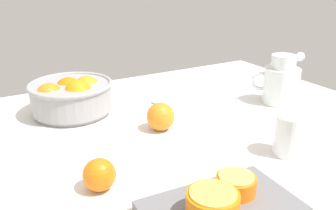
{
  "coord_description": "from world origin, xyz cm",
  "views": [
    {
      "loc": [
        -39.92,
        -74.08,
        40.25
      ],
      "look_at": [
        3.31,
        1.84,
        6.53
      ],
      "focal_mm": 38.38,
      "sensor_mm": 36.0,
      "label": 1
    }
  ],
  "objects_px": {
    "juice_pitcher": "(281,85)",
    "loose_orange_1": "(99,175)",
    "loose_orange_0": "(161,117)",
    "spoon": "(157,105)",
    "orange_half_0": "(236,184)",
    "juice_glass": "(289,138)",
    "cutting_board": "(221,210)",
    "fruit_bowl": "(72,96)",
    "orange_half_1": "(213,205)"
  },
  "relations": [
    {
      "from": "juice_glass",
      "to": "orange_half_1",
      "type": "relative_size",
      "value": 1.09
    },
    {
      "from": "juice_pitcher",
      "to": "orange_half_0",
      "type": "bearing_deg",
      "value": -143.67
    },
    {
      "from": "juice_glass",
      "to": "spoon",
      "type": "distance_m",
      "value": 0.43
    },
    {
      "from": "juice_pitcher",
      "to": "loose_orange_0",
      "type": "distance_m",
      "value": 0.42
    },
    {
      "from": "juice_glass",
      "to": "fruit_bowl",
      "type": "bearing_deg",
      "value": 126.28
    },
    {
      "from": "loose_orange_1",
      "to": "spoon",
      "type": "bearing_deg",
      "value": 47.76
    },
    {
      "from": "juice_pitcher",
      "to": "loose_orange_1",
      "type": "bearing_deg",
      "value": -165.1
    },
    {
      "from": "juice_pitcher",
      "to": "fruit_bowl",
      "type": "bearing_deg",
      "value": 158.34
    },
    {
      "from": "orange_half_1",
      "to": "loose_orange_1",
      "type": "xyz_separation_m",
      "value": [
        -0.12,
        0.2,
        -0.01
      ]
    },
    {
      "from": "orange_half_0",
      "to": "loose_orange_0",
      "type": "height_order",
      "value": "loose_orange_0"
    },
    {
      "from": "juice_pitcher",
      "to": "loose_orange_0",
      "type": "xyz_separation_m",
      "value": [
        -0.42,
        0.01,
        -0.02
      ]
    },
    {
      "from": "orange_half_1",
      "to": "juice_glass",
      "type": "bearing_deg",
      "value": 21.19
    },
    {
      "from": "loose_orange_1",
      "to": "orange_half_0",
      "type": "bearing_deg",
      "value": -38.73
    },
    {
      "from": "fruit_bowl",
      "to": "juice_glass",
      "type": "distance_m",
      "value": 0.61
    },
    {
      "from": "fruit_bowl",
      "to": "loose_orange_0",
      "type": "height_order",
      "value": "fruit_bowl"
    },
    {
      "from": "cutting_board",
      "to": "orange_half_1",
      "type": "xyz_separation_m",
      "value": [
        -0.03,
        -0.02,
        0.03
      ]
    },
    {
      "from": "fruit_bowl",
      "to": "orange_half_1",
      "type": "height_order",
      "value": "fruit_bowl"
    },
    {
      "from": "juice_pitcher",
      "to": "loose_orange_0",
      "type": "bearing_deg",
      "value": 179.0
    },
    {
      "from": "juice_pitcher",
      "to": "loose_orange_0",
      "type": "height_order",
      "value": "juice_pitcher"
    },
    {
      "from": "juice_glass",
      "to": "loose_orange_0",
      "type": "xyz_separation_m",
      "value": [
        -0.19,
        0.26,
        -0.0
      ]
    },
    {
      "from": "juice_pitcher",
      "to": "juice_glass",
      "type": "relative_size",
      "value": 1.69
    },
    {
      "from": "juice_pitcher",
      "to": "cutting_board",
      "type": "relative_size",
      "value": 0.6
    },
    {
      "from": "orange_half_1",
      "to": "spoon",
      "type": "xyz_separation_m",
      "value": [
        0.18,
        0.53,
        -0.04
      ]
    },
    {
      "from": "loose_orange_0",
      "to": "loose_orange_1",
      "type": "relative_size",
      "value": 1.15
    },
    {
      "from": "loose_orange_0",
      "to": "orange_half_0",
      "type": "bearing_deg",
      "value": -95.35
    },
    {
      "from": "loose_orange_0",
      "to": "spoon",
      "type": "relative_size",
      "value": 0.51
    },
    {
      "from": "fruit_bowl",
      "to": "orange_half_1",
      "type": "distance_m",
      "value": 0.61
    },
    {
      "from": "cutting_board",
      "to": "spoon",
      "type": "bearing_deg",
      "value": 73.84
    },
    {
      "from": "cutting_board",
      "to": "orange_half_0",
      "type": "relative_size",
      "value": 3.64
    },
    {
      "from": "cutting_board",
      "to": "orange_half_1",
      "type": "relative_size",
      "value": 3.05
    },
    {
      "from": "juice_pitcher",
      "to": "orange_half_0",
      "type": "relative_size",
      "value": 2.2
    },
    {
      "from": "fruit_bowl",
      "to": "juice_pitcher",
      "type": "distance_m",
      "value": 0.64
    },
    {
      "from": "juice_glass",
      "to": "orange_half_1",
      "type": "bearing_deg",
      "value": -158.81
    },
    {
      "from": "cutting_board",
      "to": "loose_orange_0",
      "type": "xyz_separation_m",
      "value": [
        0.08,
        0.36,
        0.03
      ]
    },
    {
      "from": "juice_pitcher",
      "to": "orange_half_1",
      "type": "distance_m",
      "value": 0.65
    },
    {
      "from": "juice_glass",
      "to": "loose_orange_0",
      "type": "height_order",
      "value": "juice_glass"
    },
    {
      "from": "juice_pitcher",
      "to": "juice_glass",
      "type": "distance_m",
      "value": 0.34
    },
    {
      "from": "loose_orange_1",
      "to": "spoon",
      "type": "height_order",
      "value": "loose_orange_1"
    },
    {
      "from": "juice_glass",
      "to": "loose_orange_1",
      "type": "height_order",
      "value": "juice_glass"
    },
    {
      "from": "orange_half_0",
      "to": "loose_orange_0",
      "type": "distance_m",
      "value": 0.34
    },
    {
      "from": "loose_orange_1",
      "to": "cutting_board",
      "type": "bearing_deg",
      "value": -48.81
    },
    {
      "from": "juice_glass",
      "to": "cutting_board",
      "type": "relative_size",
      "value": 0.36
    },
    {
      "from": "fruit_bowl",
      "to": "juice_glass",
      "type": "relative_size",
      "value": 2.53
    },
    {
      "from": "orange_half_0",
      "to": "juice_pitcher",
      "type": "bearing_deg",
      "value": 36.33
    },
    {
      "from": "loose_orange_1",
      "to": "orange_half_1",
      "type": "bearing_deg",
      "value": -58.1
    },
    {
      "from": "juice_pitcher",
      "to": "orange_half_1",
      "type": "bearing_deg",
      "value": -145.23
    },
    {
      "from": "fruit_bowl",
      "to": "orange_half_1",
      "type": "bearing_deg",
      "value": -84.46
    },
    {
      "from": "juice_glass",
      "to": "cutting_board",
      "type": "distance_m",
      "value": 0.29
    },
    {
      "from": "juice_pitcher",
      "to": "juice_glass",
      "type": "height_order",
      "value": "juice_pitcher"
    },
    {
      "from": "orange_half_1",
      "to": "spoon",
      "type": "relative_size",
      "value": 0.6
    }
  ]
}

